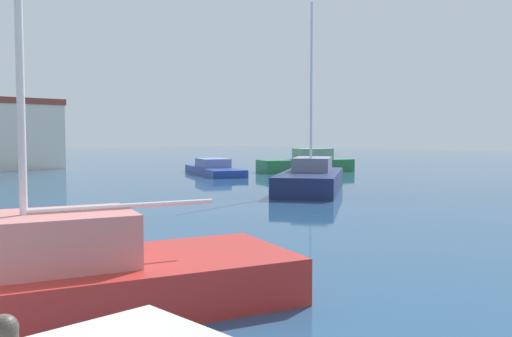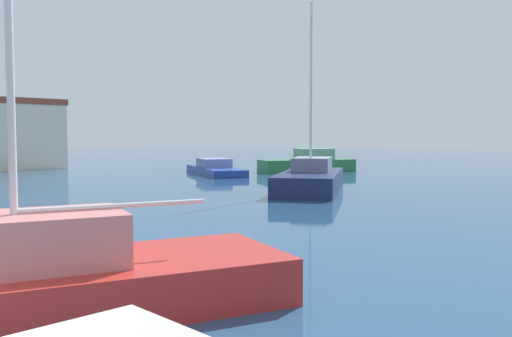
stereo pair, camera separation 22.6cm
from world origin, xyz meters
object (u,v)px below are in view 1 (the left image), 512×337
sailboat_navy_mid_harbor (311,179)px  sailboat_red_distant_north (31,285)px  motorboat_green_center_channel (307,163)px  motorboat_blue_far_left (214,169)px

sailboat_navy_mid_harbor → sailboat_red_distant_north: sailboat_red_distant_north is taller
motorboat_green_center_channel → sailboat_red_distant_north: bearing=-147.2°
sailboat_navy_mid_harbor → motorboat_green_center_channel: 14.64m
motorboat_blue_far_left → sailboat_red_distant_north: bearing=-135.7°
motorboat_blue_far_left → sailboat_navy_mid_harbor: bearing=-108.8°
sailboat_navy_mid_harbor → motorboat_blue_far_left: size_ratio=1.11×
motorboat_blue_far_left → sailboat_red_distant_north: 31.70m
motorboat_blue_far_left → motorboat_green_center_channel: (6.81, -3.18, 0.27)m
motorboat_blue_far_left → sailboat_red_distant_north: size_ratio=0.85×
motorboat_blue_far_left → sailboat_red_distant_north: sailboat_red_distant_north is taller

